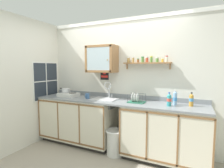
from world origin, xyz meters
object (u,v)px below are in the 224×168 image
object	(u,v)px
wall_cabinet	(102,59)
trash_bin	(115,142)
bottle_juice_amber_0	(191,100)
mug	(87,96)
hot_plate_stove	(69,95)
bottle_detergent_teal_2	(169,100)
sink	(105,101)
saucepan	(66,90)
dish_rack	(136,100)
warning_sign	(105,74)
bottle_water_blue_1	(175,98)

from	to	relation	value
wall_cabinet	trash_bin	world-z (taller)	wall_cabinet
bottle_juice_amber_0	mug	world-z (taller)	bottle_juice_amber_0
hot_plate_stove	bottle_detergent_teal_2	world-z (taller)	bottle_detergent_teal_2
mug	wall_cabinet	xyz separation A→B (m)	(0.21, 0.21, 0.72)
wall_cabinet	bottle_juice_amber_0	bearing A→B (deg)	-2.53
bottle_detergent_teal_2	wall_cabinet	size ratio (longest dim) A/B	0.37
hot_plate_stove	sink	bearing A→B (deg)	3.36
sink	saucepan	xyz separation A→B (m)	(-0.93, -0.02, 0.15)
sink	wall_cabinet	bearing A→B (deg)	136.93
saucepan	dish_rack	distance (m)	1.56
bottle_detergent_teal_2	dish_rack	bearing A→B (deg)	173.76
hot_plate_stove	trash_bin	size ratio (longest dim) A/B	0.84
saucepan	bottle_juice_amber_0	xyz separation A→B (m)	(2.44, 0.07, -0.02)
sink	dish_rack	world-z (taller)	sink
dish_rack	trash_bin	xyz separation A→B (m)	(-0.32, -0.18, -0.75)
warning_sign	sink	bearing A→B (deg)	-61.74
bottle_juice_amber_0	bottle_detergent_teal_2	world-z (taller)	same
dish_rack	mug	size ratio (longest dim) A/B	2.37
mug	bottle_water_blue_1	bearing A→B (deg)	4.24
sink	bottle_detergent_teal_2	bearing A→B (deg)	-4.62
bottle_water_blue_1	mug	distance (m)	1.62
sink	dish_rack	bearing A→B (deg)	-3.16
bottle_juice_amber_0	warning_sign	world-z (taller)	warning_sign
sink	bottle_detergent_teal_2	distance (m)	1.21
wall_cabinet	hot_plate_stove	bearing A→B (deg)	-166.80
bottle_detergent_teal_2	warning_sign	world-z (taller)	warning_sign
sink	saucepan	bearing A→B (deg)	-178.48
bottle_water_blue_1	mug	size ratio (longest dim) A/B	2.05
bottle_juice_amber_0	mug	bearing A→B (deg)	-175.84
trash_bin	warning_sign	bearing A→B (deg)	133.13
hot_plate_stove	wall_cabinet	bearing A→B (deg)	13.20
bottle_detergent_teal_2	mug	xyz separation A→B (m)	(-1.54, 0.01, -0.05)
mug	wall_cabinet	world-z (taller)	wall_cabinet
sink	bottle_juice_amber_0	bearing A→B (deg)	1.68
dish_rack	hot_plate_stove	bearing A→B (deg)	-179.46
dish_rack	warning_sign	bearing A→B (deg)	158.53
dish_rack	wall_cabinet	bearing A→B (deg)	168.67
bottle_detergent_teal_2	wall_cabinet	world-z (taller)	wall_cabinet
dish_rack	warning_sign	size ratio (longest dim) A/B	1.15
bottle_water_blue_1	warning_sign	world-z (taller)	warning_sign
saucepan	bottle_juice_amber_0	world-z (taller)	bottle_juice_amber_0
sink	trash_bin	size ratio (longest dim) A/B	1.06
saucepan	warning_sign	size ratio (longest dim) A/B	1.27
sink	hot_plate_stove	bearing A→B (deg)	-176.64
trash_bin	saucepan	bearing A→B (deg)	171.29
mug	warning_sign	bearing A→B (deg)	61.88
bottle_detergent_teal_2	mug	world-z (taller)	bottle_detergent_teal_2
wall_cabinet	sink	bearing A→B (deg)	-43.07
bottle_water_blue_1	warning_sign	xyz separation A→B (m)	(-1.42, 0.24, 0.36)
wall_cabinet	mug	bearing A→B (deg)	-135.89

